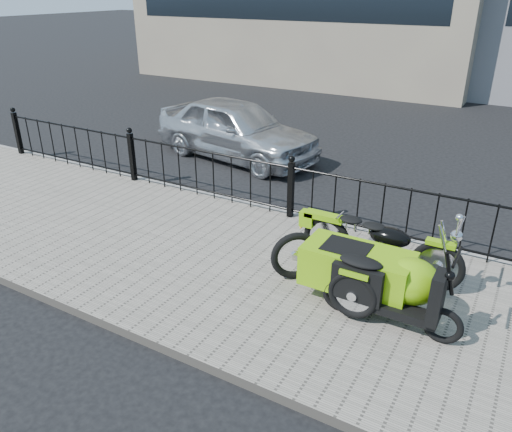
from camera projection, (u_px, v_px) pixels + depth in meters
The scene contains 8 objects.
ground at pixel (251, 255), 7.51m from camera, with size 120.00×120.00×0.00m, color black.
sidewalk at pixel (233, 266), 7.09m from camera, with size 30.00×3.80×0.12m, color gray.
curb at pixel (293, 216), 8.61m from camera, with size 30.00×0.10×0.12m, color gray.
iron_fence at pixel (291, 191), 8.28m from camera, with size 14.11×0.11×1.08m.
motorcycle_sidecar at pixel (375, 267), 6.04m from camera, with size 2.28×1.48×0.98m.
scooter at pixel (381, 291), 5.64m from camera, with size 1.63×0.47×1.10m.
spare_tire at pixel (296, 256), 6.55m from camera, with size 0.68×0.68×0.10m, color black.
sedan_car at pixel (236, 129), 11.44m from camera, with size 1.63×4.05×1.38m, color silver.
Camera 1 is at (3.34, -5.65, 3.69)m, focal length 35.00 mm.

